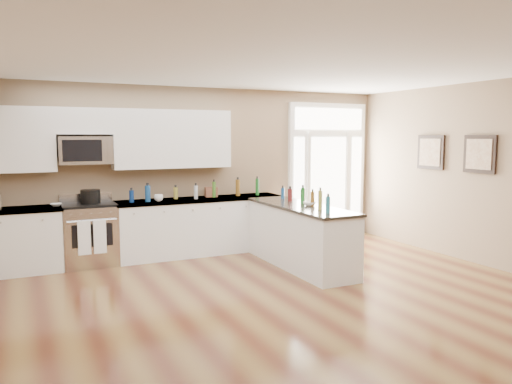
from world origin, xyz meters
The scene contains 19 objects.
ground centered at (0.00, 0.00, 0.00)m, with size 8.00×8.00×0.00m, color #4B2415.
room_shell centered at (0.00, 0.00, 1.71)m, with size 8.00×8.00×8.00m.
back_cabinet_left centered at (-2.87, 3.69, 0.44)m, with size 1.10×0.66×0.94m.
back_cabinet_right centered at (-0.16, 3.69, 0.44)m, with size 2.85×0.66×0.94m.
peninsula_cabinet centered at (0.93, 2.24, 0.43)m, with size 0.69×2.32×0.94m.
upper_cabinet_left centered at (-2.88, 3.83, 1.93)m, with size 1.04×0.33×0.95m, color white.
upper_cabinet_right centered at (-0.57, 3.83, 1.93)m, with size 1.94×0.33×0.95m, color white.
upper_cabinet_short centered at (-1.95, 3.83, 2.20)m, with size 0.82×0.33×0.40m, color white.
microwave centered at (-1.95, 3.80, 1.76)m, with size 0.78×0.41×0.42m.
entry_door centered at (2.55, 3.95, 1.30)m, with size 1.70×0.10×2.60m.
wall_art_near centered at (3.47, 2.20, 1.70)m, with size 0.05×0.58×0.58m.
wall_art_far centered at (3.47, 1.20, 1.70)m, with size 0.05×0.58×0.58m.
kitchen_range centered at (-1.94, 3.69, 0.48)m, with size 0.79×0.70×1.08m.
stockpot centered at (-1.91, 3.71, 1.06)m, with size 0.29×0.29×0.23m, color black.
cardboard_box centered at (0.08, 3.78, 1.02)m, with size 0.20×0.15×0.17m, color brown.
bowl_left centered at (-2.40, 3.70, 0.96)m, with size 0.17×0.17×0.04m, color white.
bowl_peninsula centered at (1.01, 2.11, 0.97)m, with size 0.19×0.19×0.06m, color white.
cup_counter centered at (-0.89, 3.58, 0.99)m, with size 0.14×0.14×0.11m, color white.
counter_bottles centered at (0.24, 3.10, 1.06)m, with size 2.41×2.44×0.29m.
Camera 1 is at (-2.88, -4.18, 1.98)m, focal length 35.00 mm.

